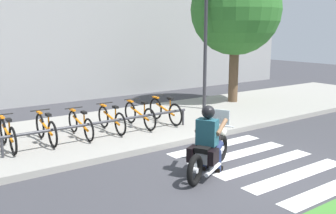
% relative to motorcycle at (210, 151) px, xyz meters
% --- Properties ---
extents(ground_plane, '(48.00, 48.00, 0.00)m').
position_rel_motorcycle_xyz_m(ground_plane, '(0.75, -0.34, -0.45)').
color(ground_plane, '#38383D').
extents(sidewalk, '(24.00, 4.40, 0.15)m').
position_rel_motorcycle_xyz_m(sidewalk, '(0.75, 3.96, -0.38)').
color(sidewalk, gray).
rests_on(sidewalk, ground).
extents(crosswalk_stripe_0, '(2.80, 0.40, 0.01)m').
position_rel_motorcycle_xyz_m(crosswalk_stripe_0, '(1.34, -1.94, -0.45)').
color(crosswalk_stripe_0, white).
rests_on(crosswalk_stripe_0, ground).
extents(crosswalk_stripe_1, '(2.80, 0.40, 0.01)m').
position_rel_motorcycle_xyz_m(crosswalk_stripe_1, '(1.34, -1.14, -0.45)').
color(crosswalk_stripe_1, white).
rests_on(crosswalk_stripe_1, ground).
extents(crosswalk_stripe_2, '(2.80, 0.40, 0.01)m').
position_rel_motorcycle_xyz_m(crosswalk_stripe_2, '(1.34, -0.34, -0.45)').
color(crosswalk_stripe_2, white).
rests_on(crosswalk_stripe_2, ground).
extents(crosswalk_stripe_3, '(2.80, 0.40, 0.01)m').
position_rel_motorcycle_xyz_m(crosswalk_stripe_3, '(1.34, 0.46, -0.45)').
color(crosswalk_stripe_3, white).
rests_on(crosswalk_stripe_3, ground).
extents(crosswalk_stripe_4, '(2.80, 0.40, 0.01)m').
position_rel_motorcycle_xyz_m(crosswalk_stripe_4, '(1.34, 1.26, -0.45)').
color(crosswalk_stripe_4, white).
rests_on(crosswalk_stripe_4, ground).
extents(motorcycle, '(1.92, 1.10, 1.20)m').
position_rel_motorcycle_xyz_m(motorcycle, '(0.00, 0.00, 0.00)').
color(motorcycle, black).
rests_on(motorcycle, ground).
extents(rider, '(0.76, 0.71, 1.43)m').
position_rel_motorcycle_xyz_m(rider, '(-0.07, -0.03, 0.36)').
color(rider, '#1E4C59').
rests_on(rider, ground).
extents(bicycle_0, '(0.48, 1.65, 0.77)m').
position_rel_motorcycle_xyz_m(bicycle_0, '(-3.10, 3.50, 0.05)').
color(bicycle_0, black).
rests_on(bicycle_0, sidewalk).
extents(bicycle_1, '(0.48, 1.63, 0.78)m').
position_rel_motorcycle_xyz_m(bicycle_1, '(-2.21, 3.50, 0.05)').
color(bicycle_1, black).
rests_on(bicycle_1, sidewalk).
extents(bicycle_2, '(0.48, 1.66, 0.72)m').
position_rel_motorcycle_xyz_m(bicycle_2, '(-1.32, 3.50, 0.03)').
color(bicycle_2, black).
rests_on(bicycle_2, sidewalk).
extents(bicycle_3, '(0.48, 1.64, 0.75)m').
position_rel_motorcycle_xyz_m(bicycle_3, '(-0.44, 3.50, 0.04)').
color(bicycle_3, black).
rests_on(bicycle_3, sidewalk).
extents(bicycle_4, '(0.48, 1.72, 0.77)m').
position_rel_motorcycle_xyz_m(bicycle_4, '(0.45, 3.50, 0.05)').
color(bicycle_4, black).
rests_on(bicycle_4, sidewalk).
extents(bicycle_5, '(0.48, 1.70, 0.79)m').
position_rel_motorcycle_xyz_m(bicycle_5, '(1.34, 3.50, 0.06)').
color(bicycle_5, black).
rests_on(bicycle_5, sidewalk).
extents(bike_rack, '(5.04, 0.07, 0.49)m').
position_rel_motorcycle_xyz_m(bike_rack, '(-0.88, 2.95, 0.12)').
color(bike_rack, '#333338').
rests_on(bike_rack, sidewalk).
extents(street_lamp, '(0.28, 0.28, 4.55)m').
position_rel_motorcycle_xyz_m(street_lamp, '(3.62, 4.36, 2.28)').
color(street_lamp, '#2D2D33').
rests_on(street_lamp, ground).
extents(tree_near_rack, '(3.36, 3.36, 5.29)m').
position_rel_motorcycle_xyz_m(tree_near_rack, '(5.41, 4.76, 3.14)').
color(tree_near_rack, brown).
rests_on(tree_near_rack, ground).
extents(building_backdrop, '(24.00, 1.20, 8.04)m').
position_rel_motorcycle_xyz_m(building_backdrop, '(0.75, 9.66, 3.57)').
color(building_backdrop, gray).
rests_on(building_backdrop, ground).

